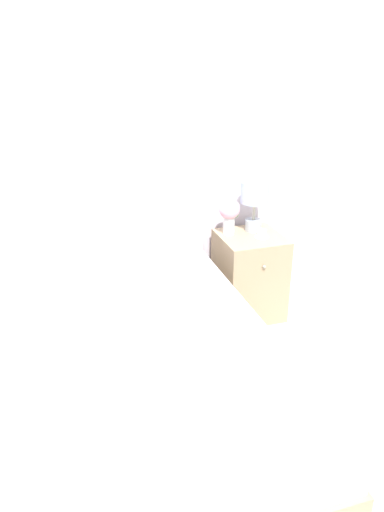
{
  "coord_description": "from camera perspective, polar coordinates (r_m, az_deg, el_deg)",
  "views": [
    {
      "loc": [
        -0.27,
        -3.13,
        1.86
      ],
      "look_at": [
        0.54,
        -0.58,
        0.67
      ],
      "focal_mm": 35.0,
      "sensor_mm": 36.0,
      "label": 1
    }
  ],
  "objects": [
    {
      "name": "wall_back",
      "position": [
        3.26,
        -12.97,
        13.54
      ],
      "size": [
        8.0,
        0.06,
        2.6
      ],
      "color": "white",
      "rests_on": "ground_plane"
    },
    {
      "name": "bed",
      "position": [
        2.66,
        -8.61,
        -12.12
      ],
      "size": [
        1.48,
        2.12,
        1.12
      ],
      "color": "tan",
      "rests_on": "ground_plane"
    },
    {
      "name": "teacup",
      "position": [
        3.41,
        7.99,
        2.5
      ],
      "size": [
        0.1,
        0.1,
        0.05
      ],
      "color": "white",
      "rests_on": "nightstand"
    },
    {
      "name": "flower_vase",
      "position": [
        3.4,
        4.32,
        4.96
      ],
      "size": [
        0.14,
        0.14,
        0.25
      ],
      "color": "white",
      "rests_on": "nightstand"
    },
    {
      "name": "nightstand",
      "position": [
        3.55,
        6.56,
        -2.2
      ],
      "size": [
        0.43,
        0.45,
        0.6
      ],
      "color": "tan",
      "rests_on": "ground_plane"
    },
    {
      "name": "ground_plane",
      "position": [
        3.65,
        -10.97,
        -7.11
      ],
      "size": [
        12.0,
        12.0,
        0.0
      ],
      "primitive_type": "plane",
      "color": "#BCB7B2"
    },
    {
      "name": "table_lamp",
      "position": [
        3.45,
        7.18,
        6.66
      ],
      "size": [
        0.19,
        0.19,
        0.35
      ],
      "color": "#A8B2BC",
      "rests_on": "nightstand"
    }
  ]
}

